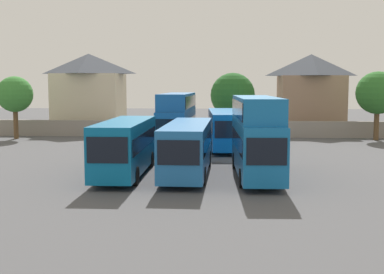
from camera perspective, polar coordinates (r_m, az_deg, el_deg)
name	(u,v)px	position (r m, az deg, el deg)	size (l,w,h in m)	color
ground	(202,143)	(49.77, 1.11, -0.67)	(140.00, 140.00, 0.00)	#4C4C4F
depot_boundary_wall	(204,129)	(55.20, 1.38, 0.93)	(56.00, 0.50, 1.80)	gray
bus_1	(125,144)	(32.06, -7.59, -0.84)	(2.68, 10.31, 3.51)	#0A6096
bus_2	(188,146)	(31.98, -0.49, -0.98)	(2.80, 11.11, 3.33)	#1D61A6
bus_3	(256,132)	(31.42, 7.32, 0.54)	(2.84, 10.65, 5.03)	#1463A5
bus_4	(177,118)	(45.23, -1.70, 2.23)	(2.77, 10.72, 4.99)	#16549C
bus_5	(224,127)	(45.32, 3.69, 1.13)	(3.22, 11.56, 3.40)	#0A56A5
house_terrace_left	(89,92)	(63.04, -11.63, 5.04)	(8.36, 6.86, 9.52)	beige
house_terrace_centre	(311,93)	(62.30, 13.36, 4.93)	(7.82, 6.78, 9.39)	#9E7A60
tree_left_of_lot	(15,95)	(56.51, -19.54, 4.57)	(3.81, 3.81, 6.66)	brown
tree_behind_wall	(378,93)	(55.25, 20.39, 4.71)	(4.41, 4.41, 7.14)	brown
tree_right_of_lot	(233,95)	(57.46, 4.66, 4.77)	(5.07, 5.07, 7.11)	brown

